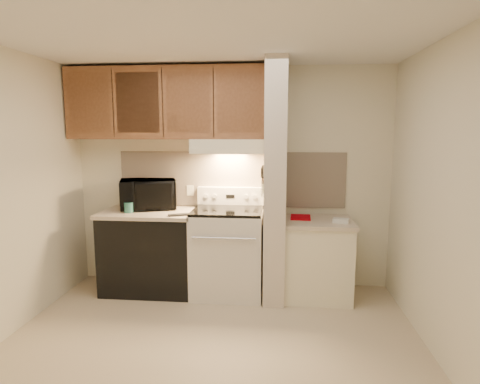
# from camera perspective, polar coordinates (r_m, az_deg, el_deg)

# --- Properties ---
(floor) EXTENTS (3.60, 3.60, 0.00)m
(floor) POSITION_cam_1_polar(r_m,az_deg,el_deg) (3.60, -4.16, -21.17)
(floor) COLOR beige
(floor) RESTS_ON ground
(ceiling) EXTENTS (3.60, 3.60, 0.00)m
(ceiling) POSITION_cam_1_polar(r_m,az_deg,el_deg) (3.20, -4.68, 21.51)
(ceiling) COLOR white
(ceiling) RESTS_ON wall_back
(wall_back) EXTENTS (3.60, 2.50, 0.02)m
(wall_back) POSITION_cam_1_polar(r_m,az_deg,el_deg) (4.63, -1.26, 2.02)
(wall_back) COLOR silver
(wall_back) RESTS_ON floor
(wall_right) EXTENTS (0.02, 3.00, 2.50)m
(wall_right) POSITION_cam_1_polar(r_m,az_deg,el_deg) (3.37, 27.41, -1.51)
(wall_right) COLOR silver
(wall_right) RESTS_ON floor
(backsplash) EXTENTS (2.60, 0.02, 0.63)m
(backsplash) POSITION_cam_1_polar(r_m,az_deg,el_deg) (4.62, -1.27, 1.82)
(backsplash) COLOR #F9E1C8
(backsplash) RESTS_ON wall_back
(range_body) EXTENTS (0.76, 0.65, 0.92)m
(range_body) POSITION_cam_1_polar(r_m,az_deg,el_deg) (4.46, -1.74, -8.63)
(range_body) COLOR silver
(range_body) RESTS_ON floor
(oven_window) EXTENTS (0.50, 0.01, 0.30)m
(oven_window) POSITION_cam_1_polar(r_m,az_deg,el_deg) (4.15, -2.29, -9.40)
(oven_window) COLOR black
(oven_window) RESTS_ON range_body
(oven_handle) EXTENTS (0.65, 0.02, 0.02)m
(oven_handle) POSITION_cam_1_polar(r_m,az_deg,el_deg) (4.05, -2.39, -6.60)
(oven_handle) COLOR silver
(oven_handle) RESTS_ON range_body
(cooktop) EXTENTS (0.74, 0.64, 0.03)m
(cooktop) POSITION_cam_1_polar(r_m,az_deg,el_deg) (4.35, -1.77, -2.64)
(cooktop) COLOR black
(cooktop) RESTS_ON range_body
(range_backguard) EXTENTS (0.76, 0.08, 0.20)m
(range_backguard) POSITION_cam_1_polar(r_m,az_deg,el_deg) (4.60, -1.33, -0.54)
(range_backguard) COLOR silver
(range_backguard) RESTS_ON range_body
(range_display) EXTENTS (0.10, 0.01, 0.04)m
(range_display) POSITION_cam_1_polar(r_m,az_deg,el_deg) (4.56, -1.40, -0.62)
(range_display) COLOR black
(range_display) RESTS_ON range_backguard
(range_knob_left_outer) EXTENTS (0.05, 0.02, 0.05)m
(range_knob_left_outer) POSITION_cam_1_polar(r_m,az_deg,el_deg) (4.60, -4.87, -0.58)
(range_knob_left_outer) COLOR silver
(range_knob_left_outer) RESTS_ON range_backguard
(range_knob_left_inner) EXTENTS (0.05, 0.02, 0.05)m
(range_knob_left_inner) POSITION_cam_1_polar(r_m,az_deg,el_deg) (4.58, -3.64, -0.60)
(range_knob_left_inner) COLOR silver
(range_knob_left_inner) RESTS_ON range_backguard
(range_knob_right_inner) EXTENTS (0.05, 0.02, 0.05)m
(range_knob_right_inner) POSITION_cam_1_polar(r_m,az_deg,el_deg) (4.54, 0.85, -0.67)
(range_knob_right_inner) COLOR silver
(range_knob_right_inner) RESTS_ON range_backguard
(range_knob_right_outer) EXTENTS (0.05, 0.02, 0.05)m
(range_knob_right_outer) POSITION_cam_1_polar(r_m,az_deg,el_deg) (4.54, 2.11, -0.68)
(range_knob_right_outer) COLOR silver
(range_knob_right_outer) RESTS_ON range_backguard
(dishwasher_front) EXTENTS (1.00, 0.63, 0.87)m
(dishwasher_front) POSITION_cam_1_polar(r_m,az_deg,el_deg) (4.67, -12.62, -8.38)
(dishwasher_front) COLOR black
(dishwasher_front) RESTS_ON floor
(left_countertop) EXTENTS (1.04, 0.67, 0.04)m
(left_countertop) POSITION_cam_1_polar(r_m,az_deg,el_deg) (4.56, -12.81, -2.90)
(left_countertop) COLOR beige
(left_countertop) RESTS_ON dishwasher_front
(spoon_rest) EXTENTS (0.25, 0.17, 0.02)m
(spoon_rest) POSITION_cam_1_polar(r_m,az_deg,el_deg) (4.25, -8.53, -3.22)
(spoon_rest) COLOR black
(spoon_rest) RESTS_ON left_countertop
(teal_jar) EXTENTS (0.12, 0.12, 0.11)m
(teal_jar) POSITION_cam_1_polar(r_m,az_deg,el_deg) (4.51, -15.55, -2.13)
(teal_jar) COLOR #2B6C62
(teal_jar) RESTS_ON left_countertop
(outlet) EXTENTS (0.08, 0.01, 0.12)m
(outlet) POSITION_cam_1_polar(r_m,az_deg,el_deg) (4.71, -7.10, 0.22)
(outlet) COLOR #F2ECCD
(outlet) RESTS_ON backsplash
(microwave) EXTENTS (0.71, 0.58, 0.34)m
(microwave) POSITION_cam_1_polar(r_m,az_deg,el_deg) (4.67, -12.94, -0.28)
(microwave) COLOR black
(microwave) RESTS_ON left_countertop
(partition_pillar) EXTENTS (0.22, 0.70, 2.50)m
(partition_pillar) POSITION_cam_1_polar(r_m,az_deg,el_deg) (4.26, 5.03, 1.39)
(partition_pillar) COLOR beige
(partition_pillar) RESTS_ON floor
(pillar_trim) EXTENTS (0.01, 0.70, 0.04)m
(pillar_trim) POSITION_cam_1_polar(r_m,az_deg,el_deg) (4.25, 3.48, 2.08)
(pillar_trim) COLOR brown
(pillar_trim) RESTS_ON partition_pillar
(knife_strip) EXTENTS (0.02, 0.42, 0.04)m
(knife_strip) POSITION_cam_1_polar(r_m,az_deg,el_deg) (4.20, 3.37, 2.27)
(knife_strip) COLOR black
(knife_strip) RESTS_ON partition_pillar
(knife_blade_a) EXTENTS (0.01, 0.03, 0.16)m
(knife_blade_a) POSITION_cam_1_polar(r_m,az_deg,el_deg) (4.06, 3.11, 0.64)
(knife_blade_a) COLOR silver
(knife_blade_a) RESTS_ON knife_strip
(knife_handle_a) EXTENTS (0.02, 0.02, 0.10)m
(knife_handle_a) POSITION_cam_1_polar(r_m,az_deg,el_deg) (4.04, 3.13, 2.73)
(knife_handle_a) COLOR black
(knife_handle_a) RESTS_ON knife_strip
(knife_blade_b) EXTENTS (0.01, 0.04, 0.18)m
(knife_blade_b) POSITION_cam_1_polar(r_m,az_deg,el_deg) (4.14, 3.16, 0.65)
(knife_blade_b) COLOR silver
(knife_blade_b) RESTS_ON knife_strip
(knife_handle_b) EXTENTS (0.02, 0.02, 0.10)m
(knife_handle_b) POSITION_cam_1_polar(r_m,az_deg,el_deg) (4.13, 3.18, 2.86)
(knife_handle_b) COLOR black
(knife_handle_b) RESTS_ON knife_strip
(knife_blade_c) EXTENTS (0.01, 0.04, 0.20)m
(knife_blade_c) POSITION_cam_1_polar(r_m,az_deg,el_deg) (4.22, 3.20, 0.65)
(knife_blade_c) COLOR silver
(knife_blade_c) RESTS_ON knife_strip
(knife_handle_c) EXTENTS (0.02, 0.02, 0.10)m
(knife_handle_c) POSITION_cam_1_polar(r_m,az_deg,el_deg) (4.21, 3.22, 2.97)
(knife_handle_c) COLOR black
(knife_handle_c) RESTS_ON knife_strip
(knife_blade_d) EXTENTS (0.01, 0.04, 0.16)m
(knife_blade_d) POSITION_cam_1_polar(r_m,az_deg,el_deg) (4.29, 3.24, 1.05)
(knife_blade_d) COLOR silver
(knife_blade_d) RESTS_ON knife_strip
(knife_handle_d) EXTENTS (0.02, 0.02, 0.10)m
(knife_handle_d) POSITION_cam_1_polar(r_m,az_deg,el_deg) (4.28, 3.26, 3.07)
(knife_handle_d) COLOR black
(knife_handle_d) RESTS_ON knife_strip
(knife_blade_e) EXTENTS (0.01, 0.04, 0.18)m
(knife_blade_e) POSITION_cam_1_polar(r_m,az_deg,el_deg) (4.39, 3.29, 1.10)
(knife_blade_e) COLOR silver
(knife_blade_e) RESTS_ON knife_strip
(knife_handle_e) EXTENTS (0.02, 0.02, 0.10)m
(knife_handle_e) POSITION_cam_1_polar(r_m,az_deg,el_deg) (4.36, 3.30, 3.17)
(knife_handle_e) COLOR black
(knife_handle_e) RESTS_ON knife_strip
(oven_mitt) EXTENTS (0.03, 0.10, 0.24)m
(oven_mitt) POSITION_cam_1_polar(r_m,az_deg,el_deg) (4.43, 3.34, 1.41)
(oven_mitt) COLOR slate
(oven_mitt) RESTS_ON partition_pillar
(right_cab_base) EXTENTS (0.70, 0.60, 0.81)m
(right_cab_base) POSITION_cam_1_polar(r_m,az_deg,el_deg) (4.46, 10.88, -9.52)
(right_cab_base) COLOR #F2ECCD
(right_cab_base) RESTS_ON floor
(right_countertop) EXTENTS (0.74, 0.64, 0.04)m
(right_countertop) POSITION_cam_1_polar(r_m,az_deg,el_deg) (4.35, 11.04, -4.20)
(right_countertop) COLOR beige
(right_countertop) RESTS_ON right_cab_base
(red_folder) EXTENTS (0.23, 0.30, 0.01)m
(red_folder) POSITION_cam_1_polar(r_m,az_deg,el_deg) (4.43, 8.60, -3.58)
(red_folder) COLOR #AF000C
(red_folder) RESTS_ON right_countertop
(white_box) EXTENTS (0.18, 0.14, 0.04)m
(white_box) POSITION_cam_1_polar(r_m,az_deg,el_deg) (4.27, 14.13, -3.97)
(white_box) COLOR white
(white_box) RESTS_ON right_countertop
(range_hood) EXTENTS (0.78, 0.44, 0.15)m
(range_hood) POSITION_cam_1_polar(r_m,az_deg,el_deg) (4.39, -1.61, 6.55)
(range_hood) COLOR #F2ECCD
(range_hood) RESTS_ON upper_cabinets
(hood_lip) EXTENTS (0.78, 0.04, 0.06)m
(hood_lip) POSITION_cam_1_polar(r_m,az_deg,el_deg) (4.18, -1.96, 5.83)
(hood_lip) COLOR #F2ECCD
(hood_lip) RESTS_ON range_hood
(upper_cabinets) EXTENTS (2.18, 0.33, 0.77)m
(upper_cabinets) POSITION_cam_1_polar(r_m,az_deg,el_deg) (4.57, -10.38, 12.27)
(upper_cabinets) COLOR brown
(upper_cabinets) RESTS_ON wall_back
(cab_door_a) EXTENTS (0.46, 0.01, 0.63)m
(cab_door_a) POSITION_cam_1_polar(r_m,az_deg,el_deg) (4.71, -20.74, 11.75)
(cab_door_a) COLOR brown
(cab_door_a) RESTS_ON upper_cabinets
(cab_gap_a) EXTENTS (0.01, 0.01, 0.73)m
(cab_gap_a) POSITION_cam_1_polar(r_m,az_deg,el_deg) (4.60, -17.63, 11.99)
(cab_gap_a) COLOR black
(cab_gap_a) RESTS_ON upper_cabinets
(cab_door_b) EXTENTS (0.46, 0.01, 0.63)m
(cab_door_b) POSITION_cam_1_polar(r_m,az_deg,el_deg) (4.50, -14.36, 12.20)
(cab_door_b) COLOR brown
(cab_door_b) RESTS_ON upper_cabinets
(cab_gap_b) EXTENTS (0.01, 0.01, 0.73)m
(cab_gap_b) POSITION_cam_1_polar(r_m,az_deg,el_deg) (4.42, -10.95, 12.38)
(cab_gap_b) COLOR black
(cab_gap_b) RESTS_ON upper_cabinets
(cab_door_c) EXTENTS (0.46, 0.01, 0.63)m
(cab_door_c) POSITION_cam_1_polar(r_m,az_deg,el_deg) (4.35, -7.42, 12.53)
(cab_door_c) COLOR brown
(cab_door_c) RESTS_ON upper_cabinets
(cab_gap_c) EXTENTS (0.01, 0.01, 0.73)m
(cab_gap_c) POSITION_cam_1_polar(r_m,az_deg,el_deg) (4.30, -3.79, 12.63)
(cab_gap_c) COLOR black
(cab_gap_c) RESTS_ON upper_cabinets
(cab_door_d) EXTENTS (0.46, 0.01, 0.63)m
(cab_door_d) POSITION_cam_1_polar(r_m,az_deg,el_deg) (4.27, -0.09, 12.68)
(cab_door_d) COLOR brown
(cab_door_d) RESTS_ON upper_cabinets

